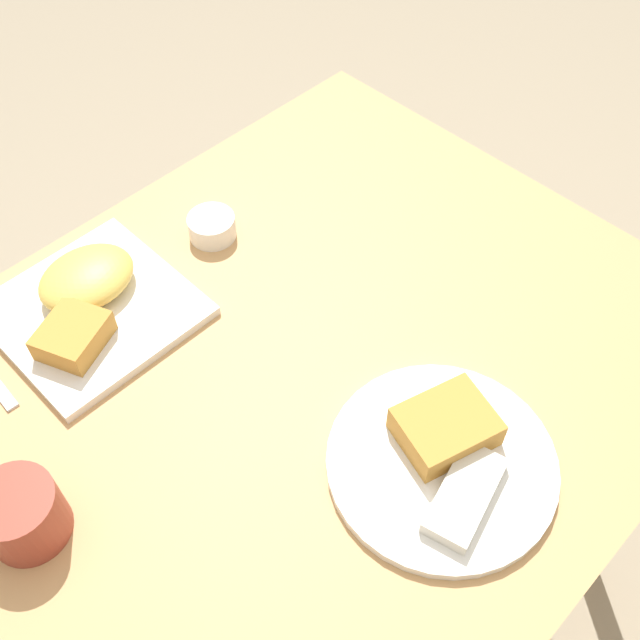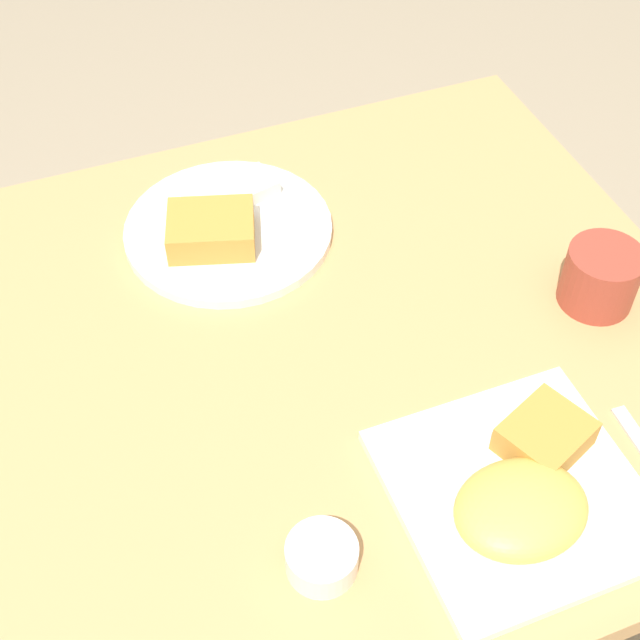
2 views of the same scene
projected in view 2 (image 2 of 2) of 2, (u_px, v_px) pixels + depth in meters
The scene contains 6 objects.
ground_plane at pixel (300, 622), 1.63m from camera, with size 8.00×8.00×0.00m, color gray.
dining_table at pixel (291, 398), 1.12m from camera, with size 1.02×0.86×0.77m.
plate_square_near at pixel (522, 491), 0.90m from camera, with size 0.25×0.25×0.06m.
plate_oval_far at pixel (225, 227), 1.17m from camera, with size 0.28×0.28×0.05m.
sauce_ramekin at pixel (322, 557), 0.85m from camera, with size 0.07×0.07×0.04m.
coffee_mug at pixel (601, 277), 1.08m from camera, with size 0.09×0.09×0.08m.
Camera 2 is at (-0.21, -0.64, 1.58)m, focal length 50.00 mm.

